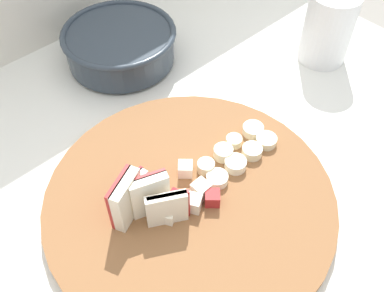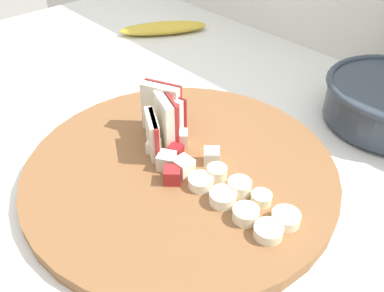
# 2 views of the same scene
# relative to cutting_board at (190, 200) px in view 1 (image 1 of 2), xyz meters

# --- Properties ---
(tile_backsplash) EXTENTS (2.40, 0.04, 1.34)m
(tile_backsplash) POSITION_rel_cutting_board_xyz_m (-0.06, 0.44, -0.26)
(tile_backsplash) COLOR silver
(tile_backsplash) RESTS_ON ground
(cutting_board) EXTENTS (0.37, 0.37, 0.02)m
(cutting_board) POSITION_rel_cutting_board_xyz_m (0.00, 0.00, 0.00)
(cutting_board) COLOR brown
(cutting_board) RESTS_ON tiled_countertop
(apple_wedge_fan) EXTENTS (0.08, 0.08, 0.07)m
(apple_wedge_fan) POSITION_rel_cutting_board_xyz_m (-0.06, 0.02, 0.04)
(apple_wedge_fan) COLOR #A32323
(apple_wedge_fan) RESTS_ON cutting_board
(apple_dice_pile) EXTENTS (0.09, 0.08, 0.02)m
(apple_dice_pile) POSITION_rel_cutting_board_xyz_m (-0.00, 0.00, 0.02)
(apple_dice_pile) COLOR #EFE5CC
(apple_dice_pile) RESTS_ON cutting_board
(banana_slice_rows) EXTENTS (0.13, 0.06, 0.02)m
(banana_slice_rows) POSITION_rel_cutting_board_xyz_m (0.09, 0.00, 0.01)
(banana_slice_rows) COLOR white
(banana_slice_rows) RESTS_ON cutting_board
(ceramic_bowl) EXTENTS (0.19, 0.19, 0.06)m
(ceramic_bowl) POSITION_rel_cutting_board_xyz_m (0.11, 0.29, 0.03)
(ceramic_bowl) COLOR #2D3842
(ceramic_bowl) RESTS_ON tiled_countertop
(small_jar) EXTENTS (0.08, 0.08, 0.12)m
(small_jar) POSITION_rel_cutting_board_xyz_m (0.37, 0.07, 0.05)
(small_jar) COLOR white
(small_jar) RESTS_ON tiled_countertop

